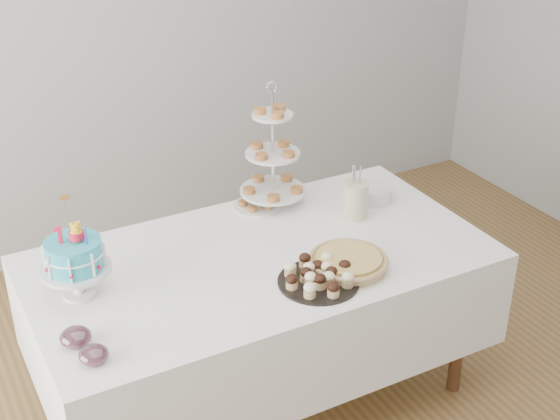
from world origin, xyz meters
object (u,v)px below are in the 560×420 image
pie (348,261)px  pastry_plate (256,204)px  tiered_stand (273,154)px  utensil_pitcher (356,199)px  jam_bowl_b (76,337)px  birthday_cake (76,271)px  plate_stack (373,193)px  jam_bowl_a (94,355)px  table (261,301)px  cupcake_tray (319,275)px

pie → pastry_plate: 0.66m
tiered_stand → utensil_pitcher: 0.43m
jam_bowl_b → utensil_pitcher: (1.38, 0.33, 0.06)m
birthday_cake → tiered_stand: 1.08m
plate_stack → jam_bowl_b: 1.60m
plate_stack → jam_bowl_a: 1.62m
birthday_cake → jam_bowl_a: 0.43m
birthday_cake → tiered_stand: bearing=40.6°
tiered_stand → utensil_pitcher: bearing=-47.9°
birthday_cake → pastry_plate: birthday_cake is taller
pie → jam_bowl_b: (-1.11, 0.03, 0.00)m
pastry_plate → jam_bowl_a: (-1.00, -0.75, 0.01)m
birthday_cake → jam_bowl_a: bearing=-76.4°
table → birthday_cake: bearing=174.7°
pie → pastry_plate: bearing=97.7°
cupcake_tray → jam_bowl_a: cupcake_tray is taller
pie → tiered_stand: 0.69m
tiered_stand → plate_stack: tiered_stand is taller
pie → utensil_pitcher: utensil_pitcher is taller
pie → cupcake_tray: bearing=-166.5°
tiered_stand → jam_bowl_a: bearing=-145.3°
birthday_cake → jam_bowl_b: size_ratio=3.73×
pie → plate_stack: plate_stack is taller
jam_bowl_a → birthday_cake: bearing=81.0°
plate_stack → jam_bowl_a: size_ratio=1.77×
birthday_cake → plate_stack: size_ratio=2.26×
pie → utensil_pitcher: (0.27, 0.36, 0.06)m
jam_bowl_a → utensil_pitcher: 1.43m
plate_stack → utensil_pitcher: utensil_pitcher is taller
utensil_pitcher → jam_bowl_b: bearing=-163.3°
birthday_cake → pie: 1.07m
cupcake_tray → tiered_stand: tiered_stand is taller
plate_stack → jam_bowl_a: bearing=-159.9°
pie → jam_bowl_b: bearing=178.6°
pie → jam_bowl_a: bearing=-174.9°
tiered_stand → pastry_plate: 0.25m
jam_bowl_a → jam_bowl_b: 0.13m
tiered_stand → cupcake_tray: bearing=-103.1°
cupcake_tray → pie: size_ratio=0.99×
table → pastry_plate: 0.50m
cupcake_tray → plate_stack: bearing=39.8°
plate_stack → pastry_plate: 0.56m
cupcake_tray → utensil_pitcher: size_ratio=1.27×
plate_stack → jam_bowl_a: plate_stack is taller
birthday_cake → utensil_pitcher: 1.29m
pie → jam_bowl_b: 1.11m
plate_stack → jam_bowl_a: (-1.52, -0.55, -0.01)m
cupcake_tray → table: bearing=110.4°
table → pastry_plate: (0.18, 0.40, 0.24)m
birthday_cake → pie: bearing=4.9°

